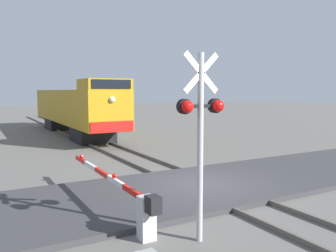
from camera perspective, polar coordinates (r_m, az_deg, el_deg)
ground_plane at (r=12.91m, az=5.78°, el=-10.04°), size 160.00×160.00×0.00m
rail_track_left at (r=12.50m, az=3.05°, el=-10.19°), size 0.08×80.00×0.15m
rail_track_right at (r=13.30m, az=8.34°, el=-9.26°), size 0.08×80.00×0.15m
road_surface at (r=12.88m, az=5.78°, el=-9.69°), size 36.00×5.08×0.17m
locomotive at (r=28.81m, az=-14.97°, el=2.88°), size 2.82×17.59×4.23m
crossing_signal at (r=7.95m, az=5.39°, el=0.32°), size 1.18×0.33×4.39m
crossing_gate at (r=9.31m, az=-6.34°, el=-11.58°), size 0.36×6.68×1.16m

